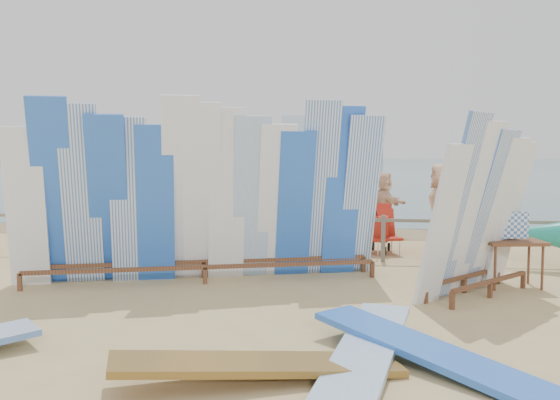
# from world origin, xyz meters

# --- Properties ---
(ground) EXTENTS (160.00, 160.00, 0.00)m
(ground) POSITION_xyz_m (0.00, 0.00, 0.00)
(ground) COLOR tan
(ground) RESTS_ON ground
(ocean) EXTENTS (320.00, 240.00, 0.02)m
(ocean) POSITION_xyz_m (0.00, 128.00, 0.00)
(ocean) COLOR #426977
(ocean) RESTS_ON ground
(wet_sand_strip) EXTENTS (40.00, 2.60, 0.01)m
(wet_sand_strip) POSITION_xyz_m (0.00, 7.20, 0.00)
(wet_sand_strip) COLOR olive
(wet_sand_strip) RESTS_ON ground
(distant_ship) EXTENTS (45.00, 8.00, 14.00)m
(distant_ship) POSITION_xyz_m (-12.00, 180.00, 5.31)
(distant_ship) COLOR #999EA3
(distant_ship) RESTS_ON ocean
(fence) EXTENTS (12.08, 0.08, 0.90)m
(fence) POSITION_xyz_m (0.00, 3.00, 0.63)
(fence) COLOR gray
(fence) RESTS_ON ground
(main_surfboard_rack) EXTENTS (5.88, 2.45, 2.97)m
(main_surfboard_rack) POSITION_xyz_m (-0.98, 0.88, 1.34)
(main_surfboard_rack) COLOR brown
(main_surfboard_rack) RESTS_ON ground
(side_surfboard_rack) EXTENTS (1.97, 2.09, 2.64)m
(side_surfboard_rack) POSITION_xyz_m (3.22, 0.38, 1.18)
(side_surfboard_rack) COLOR brown
(side_surfboard_rack) RESTS_ON ground
(vendor_table) EXTENTS (0.98, 0.76, 1.18)m
(vendor_table) POSITION_xyz_m (3.89, 1.02, 0.39)
(vendor_table) COLOR brown
(vendor_table) RESTS_ON ground
(flat_board_d) EXTENTS (2.33, 2.28, 0.29)m
(flat_board_d) POSITION_xyz_m (2.16, -2.64, 0.00)
(flat_board_d) COLOR blue
(flat_board_d) RESTS_ON ground
(flat_board_c) EXTENTS (2.72, 1.48, 0.30)m
(flat_board_c) POSITION_xyz_m (0.59, -3.23, 0.00)
(flat_board_c) COLOR olive
(flat_board_c) RESTS_ON ground
(flat_board_b) EXTENTS (1.08, 2.76, 0.25)m
(flat_board_b) POSITION_xyz_m (1.56, -2.61, 0.00)
(flat_board_b) COLOR #86ACD7
(flat_board_b) RESTS_ON ground
(beach_chair_left) EXTENTS (0.62, 0.63, 0.82)m
(beach_chair_left) POSITION_xyz_m (1.22, 4.00, 0.24)
(beach_chair_left) COLOR #AD2112
(beach_chair_left) RESTS_ON ground
(beach_chair_right) EXTENTS (0.74, 0.76, 0.92)m
(beach_chair_right) POSITION_xyz_m (2.07, 3.86, 0.27)
(beach_chair_right) COLOR #AD2112
(beach_chair_right) RESTS_ON ground
(stroller) EXTENTS (0.65, 0.82, 1.02)m
(stroller) POSITION_xyz_m (1.97, 4.07, 0.41)
(stroller) COLOR #AD2112
(stroller) RESTS_ON ground
(beachgoer_6) EXTENTS (0.45, 0.92, 1.87)m
(beachgoer_6) POSITION_xyz_m (3.28, 4.35, 0.94)
(beachgoer_6) COLOR tan
(beachgoer_6) RESTS_ON ground
(beachgoer_2) EXTENTS (0.44, 0.84, 1.69)m
(beachgoer_2) POSITION_xyz_m (-3.93, 4.47, 0.84)
(beachgoer_2) COLOR beige
(beachgoer_2) RESTS_ON ground
(beachgoer_0) EXTENTS (0.49, 0.87, 1.70)m
(beachgoer_0) POSITION_xyz_m (-4.05, 3.60, 0.85)
(beachgoer_0) COLOR tan
(beachgoer_0) RESTS_ON ground
(beachgoer_extra_1) EXTENTS (1.00, 0.87, 1.60)m
(beachgoer_extra_1) POSITION_xyz_m (-5.94, 5.92, 0.80)
(beachgoer_extra_1) COLOR #8C6042
(beachgoer_extra_1) RESTS_ON ground
(beachgoer_4) EXTENTS (0.87, 0.97, 1.57)m
(beachgoer_4) POSITION_xyz_m (-1.41, 4.25, 0.78)
(beachgoer_4) COLOR #8C6042
(beachgoer_4) RESTS_ON ground
(beachgoer_8) EXTENTS (0.92, 0.55, 1.78)m
(beachgoer_8) POSITION_xyz_m (3.36, 3.60, 0.89)
(beachgoer_8) COLOR beige
(beachgoer_8) RESTS_ON ground
(beachgoer_7) EXTENTS (0.58, 0.69, 1.67)m
(beachgoer_7) POSITION_xyz_m (4.19, 5.41, 0.84)
(beachgoer_7) COLOR #8C6042
(beachgoer_7) RESTS_ON ground
(beachgoer_5) EXTENTS (1.07, 1.55, 1.61)m
(beachgoer_5) POSITION_xyz_m (2.21, 6.93, 0.80)
(beachgoer_5) COLOR beige
(beachgoer_5) RESTS_ON ground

